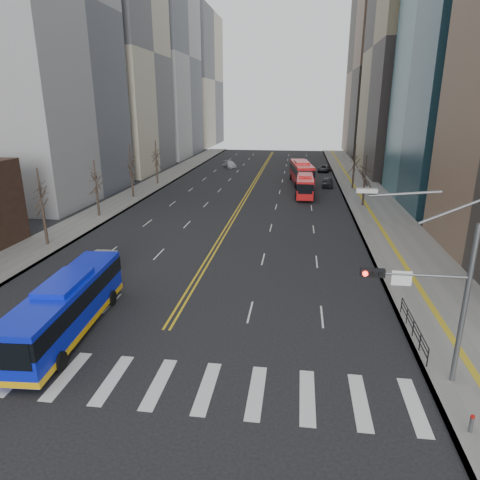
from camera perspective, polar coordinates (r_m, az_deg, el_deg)
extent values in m
plane|color=black|center=(22.47, -13.77, -17.85)|extent=(220.00, 220.00, 0.00)
cube|color=slate|center=(63.94, 16.76, 5.39)|extent=(7.00, 130.00, 0.15)
cube|color=slate|center=(67.54, -13.20, 6.30)|extent=(5.00, 130.00, 0.15)
cube|color=silver|center=(25.05, -26.95, -15.36)|extent=(0.70, 4.00, 0.01)
cube|color=silver|center=(23.87, -22.06, -16.39)|extent=(0.70, 4.00, 0.01)
cube|color=silver|center=(22.88, -16.66, -17.37)|extent=(0.70, 4.00, 0.01)
cube|color=silver|center=(22.10, -10.77, -18.28)|extent=(0.70, 4.00, 0.01)
cube|color=silver|center=(21.55, -4.45, -19.03)|extent=(0.70, 4.00, 0.01)
cube|color=silver|center=(21.25, 2.18, -19.59)|extent=(0.70, 4.00, 0.01)
cube|color=silver|center=(21.21, 8.96, -19.91)|extent=(0.70, 4.00, 0.01)
cube|color=silver|center=(21.43, 15.69, -19.97)|extent=(0.70, 4.00, 0.01)
cube|color=silver|center=(21.91, 22.20, -19.79)|extent=(0.70, 4.00, 0.01)
cube|color=gold|center=(73.38, 1.72, 7.58)|extent=(0.15, 100.00, 0.01)
cube|color=gold|center=(73.34, 2.03, 7.57)|extent=(0.15, 100.00, 0.01)
cube|color=#ABA38A|center=(91.78, -18.46, 22.57)|extent=(22.00, 22.00, 44.00)
cube|color=gray|center=(116.58, -11.91, 22.82)|extent=(20.00, 26.00, 48.00)
cube|color=gray|center=(91.25, 24.02, 22.66)|extent=(20.00, 26.00, 46.00)
cube|color=#ABA38A|center=(146.62, -7.04, 20.35)|extent=(18.00, 30.00, 40.00)
cube|color=brown|center=(122.03, 19.24, 20.60)|extent=(18.00, 30.00, 42.00)
cylinder|color=slate|center=(22.22, 27.73, -8.02)|extent=(0.24, 0.24, 8.00)
cylinder|color=slate|center=(20.97, 22.53, -4.32)|extent=(4.50, 0.12, 0.12)
cube|color=black|center=(20.54, 17.26, -4.19)|extent=(1.10, 0.28, 0.38)
cylinder|color=#FF190C|center=(20.34, 16.35, -4.32)|extent=(0.24, 0.08, 0.24)
cylinder|color=black|center=(20.39, 17.33, -4.35)|extent=(0.24, 0.08, 0.24)
cylinder|color=black|center=(20.46, 18.30, -4.38)|extent=(0.24, 0.08, 0.24)
cube|color=white|center=(20.88, 20.74, -4.79)|extent=(0.90, 0.06, 0.70)
cube|color=#999993|center=(19.40, 16.52, 6.35)|extent=(0.90, 0.35, 0.18)
cube|color=black|center=(26.57, 22.20, -9.92)|extent=(0.04, 6.00, 0.04)
cylinder|color=black|center=(24.29, 23.75, -14.19)|extent=(0.06, 0.06, 1.00)
cylinder|color=black|center=(25.53, 22.87, -12.45)|extent=(0.06, 0.06, 1.00)
cylinder|color=black|center=(26.79, 22.08, -10.87)|extent=(0.06, 0.06, 1.00)
cylinder|color=black|center=(28.08, 21.37, -9.43)|extent=(0.06, 0.06, 1.00)
cylinder|color=black|center=(29.39, 20.73, -8.11)|extent=(0.06, 0.06, 1.00)
cylinder|color=slate|center=(21.03, 28.45, -20.81)|extent=(0.16, 0.16, 0.70)
cylinder|color=#B2140F|center=(20.81, 28.61, -19.98)|extent=(0.17, 0.17, 0.10)
cylinder|color=black|center=(44.20, -24.56, 1.75)|extent=(0.28, 0.28, 3.90)
cylinder|color=black|center=(53.54, -18.43, 4.84)|extent=(0.28, 0.28, 3.60)
cylinder|color=black|center=(63.35, -14.16, 7.27)|extent=(0.28, 0.28, 4.00)
cylinder|color=black|center=(73.55, -11.01, 8.79)|extent=(0.28, 0.28, 3.80)
cylinder|color=black|center=(58.55, 16.15, 6.04)|extent=(0.28, 0.28, 3.50)
cylinder|color=black|center=(70.23, 14.85, 8.10)|extent=(0.28, 0.28, 3.75)
cube|color=#0D1ED1|center=(26.96, -22.03, -8.16)|extent=(3.18, 11.65, 2.72)
cube|color=black|center=(26.74, -22.16, -7.11)|extent=(3.24, 11.67, 0.98)
cube|color=#0D1ED1|center=(26.39, -22.39, -5.30)|extent=(2.19, 4.15, 0.40)
cube|color=#FBB60D|center=(27.46, -21.75, -10.35)|extent=(3.24, 11.67, 0.35)
cylinder|color=black|center=(25.26, -27.85, -13.90)|extent=(0.37, 1.02, 1.00)
cylinder|color=black|center=(24.15, -22.83, -14.68)|extent=(0.37, 1.02, 1.00)
cylinder|color=black|center=(30.95, -20.91, -7.12)|extent=(0.37, 1.02, 1.00)
cylinder|color=black|center=(30.04, -16.71, -7.43)|extent=(0.37, 1.02, 1.00)
cube|color=red|center=(63.39, 8.65, 7.27)|extent=(2.29, 9.98, 2.55)
cube|color=black|center=(63.30, 8.68, 7.74)|extent=(2.35, 10.00, 0.93)
cube|color=red|center=(63.16, 8.71, 8.50)|extent=(1.82, 3.49, 0.40)
cylinder|color=black|center=(60.47, 7.54, 5.73)|extent=(0.30, 1.00, 1.00)
cylinder|color=black|center=(60.50, 9.70, 5.64)|extent=(0.30, 1.00, 1.00)
cylinder|color=black|center=(66.73, 7.62, 6.85)|extent=(0.30, 1.00, 1.00)
cylinder|color=black|center=(66.76, 9.57, 6.76)|extent=(0.30, 1.00, 1.00)
cube|color=red|center=(73.36, 8.19, 8.92)|extent=(4.18, 12.18, 3.12)
cube|color=black|center=(73.28, 8.21, 9.38)|extent=(4.24, 12.21, 1.11)
cube|color=red|center=(73.13, 8.25, 10.20)|extent=(2.67, 4.42, 0.40)
cylinder|color=black|center=(69.69, 7.42, 7.32)|extent=(0.42, 1.03, 1.00)
cylinder|color=black|center=(70.06, 9.64, 7.27)|extent=(0.42, 1.03, 1.00)
cylinder|color=black|center=(77.17, 6.78, 8.34)|extent=(0.42, 1.03, 1.00)
cylinder|color=black|center=(77.50, 8.79, 8.30)|extent=(0.42, 1.03, 1.00)
imported|color=white|center=(36.92, -18.20, -2.59)|extent=(1.51, 3.93, 1.28)
imported|color=black|center=(71.42, 11.59, 7.53)|extent=(2.03, 4.34, 1.44)
imported|color=#AFAFB5|center=(92.17, -1.33, 10.07)|extent=(3.57, 4.88, 1.31)
imported|color=black|center=(87.60, 11.19, 9.32)|extent=(3.05, 4.87, 1.25)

